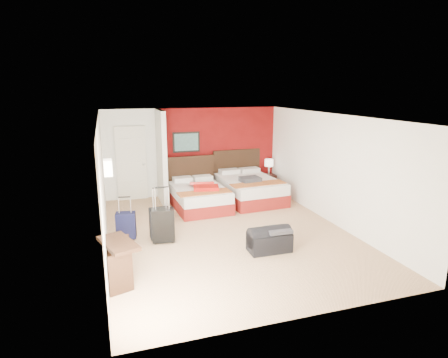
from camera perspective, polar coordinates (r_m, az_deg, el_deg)
name	(u,v)px	position (r m, az deg, el deg)	size (l,w,h in m)	color
ground	(228,233)	(8.23, 0.58, -8.13)	(6.50, 6.50, 0.00)	#DAB186
room_walls	(152,167)	(8.92, -10.89, 1.78)	(5.02, 6.52, 2.50)	white
red_accent_panel	(218,151)	(11.10, -0.92, 4.32)	(3.50, 0.04, 2.50)	maroon
partition_wall	(162,158)	(10.13, -9.44, 3.22)	(0.12, 1.20, 2.50)	silver
entry_door	(131,163)	(10.67, -13.84, 2.31)	(0.82, 0.06, 2.05)	silver
bed_left	(199,197)	(9.81, -3.78, -2.81)	(1.29, 1.84, 0.55)	white
bed_right	(249,190)	(10.45, 3.86, -1.60)	(1.43, 2.04, 0.61)	silver
red_suitcase_open	(204,186)	(9.65, -3.09, -1.05)	(0.62, 0.86, 0.11)	red
jacket_bundle	(250,179)	(10.05, 3.98, -0.06)	(0.51, 0.41, 0.12)	#3B3B41
nightstand	(268,183)	(11.43, 6.75, -0.58)	(0.37, 0.37, 0.52)	black
table_lamp	(269,167)	(11.32, 6.82, 1.83)	(0.26, 0.26, 0.46)	white
suitcase_black	(163,226)	(7.74, -9.21, -7.10)	(0.45, 0.28, 0.67)	black
suitcase_charcoal	(160,224)	(7.91, -9.60, -6.81)	(0.43, 0.27, 0.63)	black
suitcase_navy	(126,227)	(8.07, -14.61, -6.99)	(0.39, 0.24, 0.54)	black
duffel_bag	(269,241)	(7.34, 6.89, -9.32)	(0.80, 0.43, 0.41)	black
jacket_draped	(278,230)	(7.27, 8.19, -7.60)	(0.46, 0.39, 0.06)	#3A3A3F
desk	(120,262)	(6.37, -15.55, -12.02)	(0.42, 0.84, 0.70)	black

